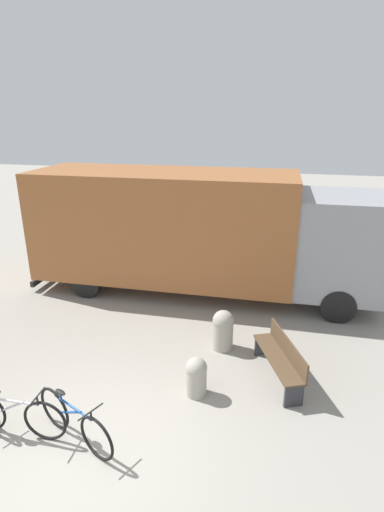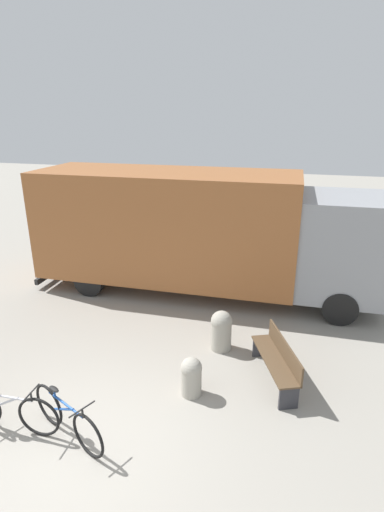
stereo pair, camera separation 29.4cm
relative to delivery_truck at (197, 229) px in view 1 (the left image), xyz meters
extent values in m
plane|color=gray|center=(-0.47, -6.11, -1.79)|extent=(60.00, 60.00, 0.00)
cube|color=#99592D|center=(-0.92, -0.01, 0.06)|extent=(7.03, 2.58, 2.89)
cube|color=gray|center=(3.66, 0.05, -0.16)|extent=(2.20, 2.41, 2.45)
cube|color=black|center=(-4.47, -0.06, -1.57)|extent=(0.13, 2.35, 0.16)
cylinder|color=black|center=(3.64, 1.13, -1.38)|extent=(0.83, 0.29, 0.82)
cylinder|color=black|center=(3.67, -1.03, -1.38)|extent=(0.83, 0.29, 0.82)
cylinder|color=black|center=(-2.87, 1.04, -1.38)|extent=(0.83, 0.29, 0.82)
cylinder|color=black|center=(-2.83, -1.12, -1.38)|extent=(0.83, 0.29, 0.82)
cube|color=brown|center=(2.33, -3.60, -1.35)|extent=(1.02, 1.70, 0.04)
cube|color=brown|center=(2.50, -3.53, -1.17)|extent=(0.68, 1.56, 0.40)
cube|color=#2D2D33|center=(2.64, -4.32, -1.58)|extent=(0.33, 0.18, 0.43)
cube|color=#2D2D33|center=(2.02, -2.87, -1.58)|extent=(0.33, 0.18, 0.43)
torus|color=black|center=(-1.07, -5.94, -1.44)|extent=(0.71, 0.07, 0.71)
cylinder|color=silver|center=(-1.58, -5.95, -1.16)|extent=(0.87, 0.07, 0.04)
cylinder|color=silver|center=(-1.65, -5.96, -1.29)|extent=(0.58, 0.06, 0.33)
cylinder|color=black|center=(-1.14, -5.94, -1.08)|extent=(0.03, 0.03, 0.15)
cylinder|color=black|center=(-1.14, -5.94, -1.01)|extent=(0.04, 0.44, 0.02)
torus|color=black|center=(-1.07, -5.66, -1.44)|extent=(0.66, 0.34, 0.71)
torus|color=black|center=(-0.15, -6.08, -1.44)|extent=(0.66, 0.34, 0.71)
cylinder|color=#1E4C9E|center=(-0.61, -5.87, -1.16)|extent=(0.80, 0.39, 0.04)
cylinder|color=#1E4C9E|center=(-0.68, -5.84, -1.29)|extent=(0.54, 0.27, 0.33)
cylinder|color=#1E4C9E|center=(-0.87, -5.75, -1.10)|extent=(0.03, 0.03, 0.12)
ellipsoid|color=black|center=(-0.87, -5.75, -1.02)|extent=(0.24, 0.17, 0.05)
cylinder|color=black|center=(-0.22, -6.05, -1.08)|extent=(0.03, 0.03, 0.15)
cylinder|color=black|center=(-0.22, -6.05, -1.01)|extent=(0.20, 0.41, 0.02)
cylinder|color=#9E998C|center=(0.95, -4.39, -1.52)|extent=(0.36, 0.36, 0.55)
sphere|color=#9E998C|center=(0.95, -4.39, -1.25)|extent=(0.38, 0.38, 0.38)
cylinder|color=#9E998C|center=(1.17, -2.81, -1.47)|extent=(0.43, 0.43, 0.65)
sphere|color=#9E998C|center=(1.17, -2.81, -1.14)|extent=(0.45, 0.45, 0.45)
camera|label=1|loc=(2.20, -10.15, 2.98)|focal=28.00mm
camera|label=2|loc=(2.49, -10.08, 2.98)|focal=28.00mm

